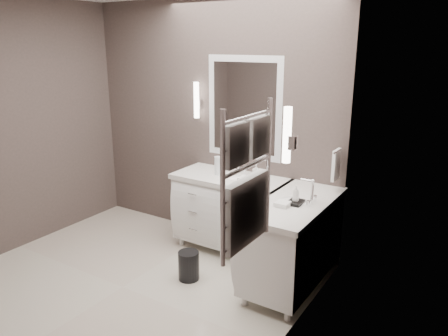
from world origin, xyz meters
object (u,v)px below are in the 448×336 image
Objects in this scene: vanity_back at (231,208)px; vanity_right at (293,238)px; towel_ladder at (247,187)px; waste_bin at (189,266)px.

vanity_back is 0.93m from vanity_right.
vanity_right is at bearing -20.38° from vanity_back.
vanity_right is at bearing 99.84° from towel_ladder.
vanity_back and vanity_right have the same top height.
vanity_right is 1.38× the size of towel_ladder.
towel_ladder is at bearing -37.79° from waste_bin.
vanity_right is 1.05m from waste_bin.
vanity_right is 4.35× the size of waste_bin.
vanity_back is at bearing 124.10° from towel_ladder.
waste_bin is (-0.01, -0.76, -0.34)m from vanity_back.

